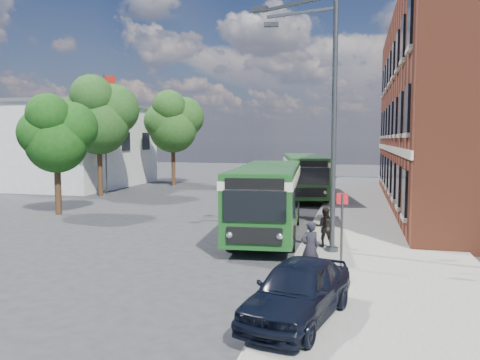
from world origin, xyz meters
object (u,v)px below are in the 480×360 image
(street_lamp, at_px, (324,122))
(bus_rear, at_px, (304,172))
(bus_front, at_px, (268,193))
(parked_car, at_px, (298,290))

(street_lamp, height_order, bus_rear, street_lamp)
(bus_front, relative_size, parked_car, 2.63)
(street_lamp, relative_size, parked_car, 2.27)
(bus_front, height_order, bus_rear, same)
(bus_front, distance_m, parked_car, 10.38)
(bus_front, relative_size, bus_rear, 0.93)
(street_lamp, distance_m, parked_car, 7.81)
(bus_front, bearing_deg, bus_rear, 89.79)
(bus_rear, xyz_separation_m, parked_car, (2.52, -23.63, -1.01))
(street_lamp, height_order, parked_car, street_lamp)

